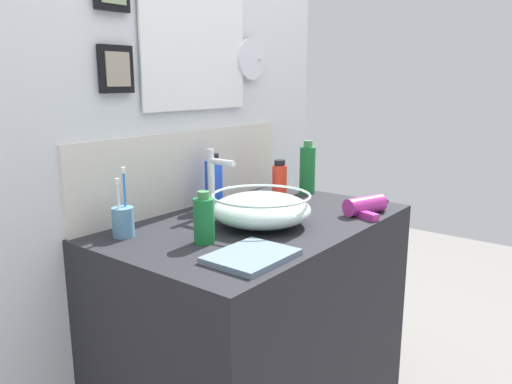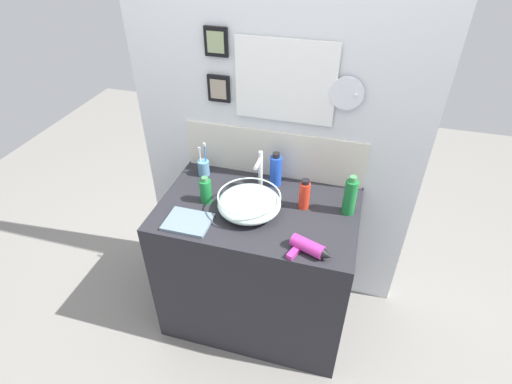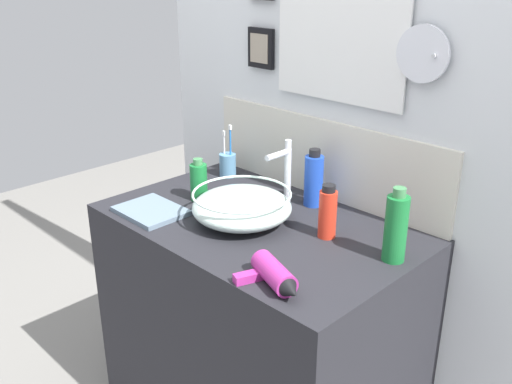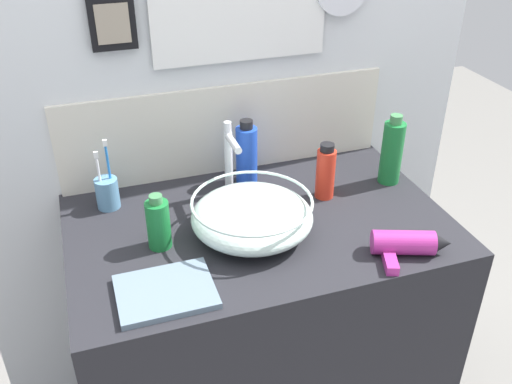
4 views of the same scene
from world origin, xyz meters
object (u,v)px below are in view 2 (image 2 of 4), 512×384
object	(u,v)px
lotion_bottle	(206,191)
spray_bottle	(350,196)
faucet	(260,169)
toothbrush_cup	(204,167)
soap_dispenser	(276,170)
glass_bowl_sink	(249,203)
shampoo_bottle	(304,194)
hair_drier	(310,248)
hand_towel	(188,222)

from	to	relation	value
lotion_bottle	spray_bottle	size ratio (longest dim) A/B	0.69
spray_bottle	lotion_bottle	bearing A→B (deg)	-171.50
faucet	toothbrush_cup	distance (m)	0.36
faucet	soap_dispenser	xyz separation A→B (m)	(0.07, 0.07, -0.04)
glass_bowl_sink	faucet	size ratio (longest dim) A/B	1.40
shampoo_bottle	soap_dispenser	world-z (taller)	soap_dispenser
faucet	hair_drier	distance (m)	0.55
glass_bowl_sink	hand_towel	size ratio (longest dim) A/B	1.44
lotion_bottle	glass_bowl_sink	bearing A→B (deg)	-5.02
shampoo_bottle	spray_bottle	bearing A→B (deg)	4.75
faucet	spray_bottle	world-z (taller)	faucet
hair_drier	toothbrush_cup	size ratio (longest dim) A/B	0.99
faucet	hair_drier	bearing A→B (deg)	-50.29
faucet	hand_towel	xyz separation A→B (m)	(-0.26, -0.37, -0.12)
glass_bowl_sink	hand_towel	xyz separation A→B (m)	(-0.26, -0.17, -0.05)
shampoo_bottle	soap_dispenser	distance (m)	0.25
toothbrush_cup	faucet	bearing A→B (deg)	-8.11
soap_dispenser	spray_bottle	xyz separation A→B (m)	(0.41, -0.14, 0.01)
hair_drier	toothbrush_cup	bearing A→B (deg)	146.16
glass_bowl_sink	hand_towel	bearing A→B (deg)	-147.43
glass_bowl_sink	toothbrush_cup	world-z (taller)	toothbrush_cup
hair_drier	lotion_bottle	world-z (taller)	lotion_bottle
soap_dispenser	spray_bottle	bearing A→B (deg)	-18.86
soap_dispenser	faucet	bearing A→B (deg)	-136.99
hair_drier	shampoo_bottle	distance (m)	0.34
toothbrush_cup	hand_towel	world-z (taller)	toothbrush_cup
hair_drier	soap_dispenser	xyz separation A→B (m)	(-0.27, 0.48, 0.06)
lotion_bottle	soap_dispenser	size ratio (longest dim) A/B	0.75
toothbrush_cup	soap_dispenser	xyz separation A→B (m)	(0.42, 0.02, 0.04)
faucet	shampoo_bottle	world-z (taller)	faucet
lotion_bottle	hand_towel	bearing A→B (deg)	-96.84
faucet	lotion_bottle	world-z (taller)	faucet
toothbrush_cup	hand_towel	distance (m)	0.43
faucet	lotion_bottle	size ratio (longest dim) A/B	1.51
toothbrush_cup	soap_dispenser	world-z (taller)	toothbrush_cup
glass_bowl_sink	soap_dispenser	world-z (taller)	soap_dispenser
faucet	lotion_bottle	xyz separation A→B (m)	(-0.24, -0.18, -0.06)
faucet	soap_dispenser	distance (m)	0.11
spray_bottle	hand_towel	size ratio (longest dim) A/B	0.99
toothbrush_cup	soap_dispenser	size ratio (longest dim) A/B	1.03
glass_bowl_sink	soap_dispenser	bearing A→B (deg)	75.16
hair_drier	hand_towel	xyz separation A→B (m)	(-0.61, 0.04, -0.02)
shampoo_bottle	faucet	bearing A→B (deg)	160.37
hair_drier	soap_dispenser	bearing A→B (deg)	119.52
soap_dispenser	glass_bowl_sink	bearing A→B (deg)	-104.84
shampoo_bottle	spray_bottle	size ratio (longest dim) A/B	0.78
faucet	hair_drier	xyz separation A→B (m)	(0.34, -0.41, -0.10)
soap_dispenser	hand_towel	size ratio (longest dim) A/B	0.90
toothbrush_cup	glass_bowl_sink	bearing A→B (deg)	-36.09
spray_bottle	toothbrush_cup	bearing A→B (deg)	171.55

